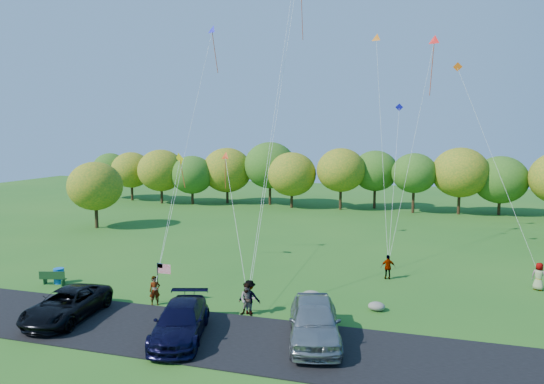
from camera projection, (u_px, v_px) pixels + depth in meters
The scene contains 17 objects.
ground at pixel (231, 308), 27.47m from camera, with size 140.00×140.00×0.00m, color #225D1A.
asphalt_lane at pixel (202, 335), 23.66m from camera, with size 44.00×6.00×0.06m, color black.
treeline at pixel (322, 174), 61.44m from camera, with size 76.16×27.65×8.30m.
minivan_dark at pixel (67, 304), 25.63m from camera, with size 2.60×5.64×1.57m, color black.
minivan_navy at pixel (180, 322), 23.22m from camera, with size 2.28×5.61×1.63m, color black.
minivan_silver at pixel (314, 321), 22.84m from camera, with size 2.36×5.86×2.00m, color gray.
flyer_a at pixel (155, 291), 27.83m from camera, with size 0.62×0.41×1.71m, color #4C4C59.
flyer_b at pixel (248, 300), 26.24m from camera, with size 0.87×0.67×1.78m, color #4C4C59.
flyer_c at pixel (249, 297), 26.49m from camera, with size 1.22×0.70×1.89m, color #4C4C59.
flyer_d at pixel (388, 267), 32.82m from camera, with size 0.98×0.41×1.67m, color #4C4C59.
flyer_e at pixel (539, 276), 30.52m from camera, with size 0.86×0.56×1.77m, color #4C4C59.
park_bench at pixel (53, 278), 31.56m from camera, with size 1.65×0.68×0.93m.
trash_barrel at pixel (59, 276), 31.95m from camera, with size 0.67×0.67×1.01m, color blue.
flag_assembly at pixel (161, 273), 28.13m from camera, with size 0.88×0.57×2.37m.
boulder_near at pixel (311, 296), 28.64m from camera, with size 1.18×0.93×0.59m, color gray.
boulder_far at pixel (377, 306), 27.03m from camera, with size 0.94×0.79×0.49m, color gray.
kites_aloft at pixel (304, 14), 36.91m from camera, with size 19.94×10.74×18.96m.
Camera 1 is at (9.67, -24.76, 9.84)m, focal length 32.00 mm.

